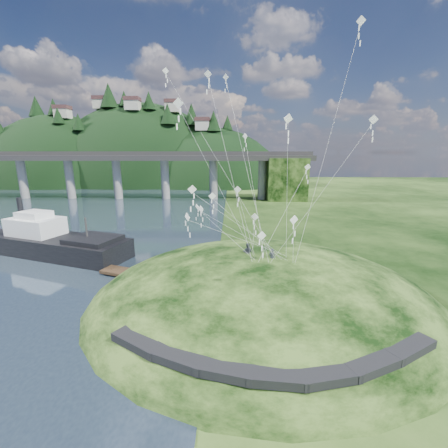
{
  "coord_description": "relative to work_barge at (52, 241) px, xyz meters",
  "views": [
    {
      "loc": [
        4.81,
        -25.99,
        14.66
      ],
      "look_at": [
        4.0,
        6.0,
        7.0
      ],
      "focal_mm": 24.0,
      "sensor_mm": 36.0,
      "label": 1
    }
  ],
  "objects": [
    {
      "name": "far_ridge",
      "position": [
        -22.05,
        106.77,
        -9.48
      ],
      "size": [
        153.0,
        70.0,
        94.5
      ],
      "color": "black",
      "rests_on": "ground"
    },
    {
      "name": "bridge",
      "position": [
        -4.92,
        54.67,
        7.66
      ],
      "size": [
        160.0,
        11.0,
        15.0
      ],
      "color": "#2D2B2B",
      "rests_on": "ground"
    },
    {
      "name": "ground",
      "position": [
        21.54,
        -15.4,
        -2.05
      ],
      "size": [
        320.0,
        320.0,
        0.0
      ],
      "primitive_type": "plane",
      "color": "black",
      "rests_on": "ground"
    },
    {
      "name": "kite_flyers",
      "position": [
        28.57,
        -13.39,
        3.87
      ],
      "size": [
        3.12,
        2.26,
        1.92
      ],
      "color": "#272C35",
      "rests_on": "ground"
    },
    {
      "name": "work_barge",
      "position": [
        0.0,
        0.0,
        0.0
      ],
      "size": [
        24.17,
        13.43,
        8.17
      ],
      "color": "black",
      "rests_on": "ground"
    },
    {
      "name": "kite_swarm",
      "position": [
        27.57,
        -11.36,
        12.21
      ],
      "size": [
        19.32,
        17.39,
        20.97
      ],
      "color": "white",
      "rests_on": "ground"
    },
    {
      "name": "wooden_dock",
      "position": [
        17.1,
        -8.87,
        -1.61
      ],
      "size": [
        13.75,
        6.51,
        0.99
      ],
      "color": "#322114",
      "rests_on": "ground"
    },
    {
      "name": "grass_hill",
      "position": [
        29.54,
        -13.4,
        -3.55
      ],
      "size": [
        36.0,
        32.0,
        13.0
      ],
      "color": "black",
      "rests_on": "ground"
    },
    {
      "name": "footpath",
      "position": [
        29.0,
        -25.14,
        0.04
      ],
      "size": [
        22.29,
        5.84,
        0.83
      ],
      "color": "black",
      "rests_on": "ground"
    }
  ]
}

